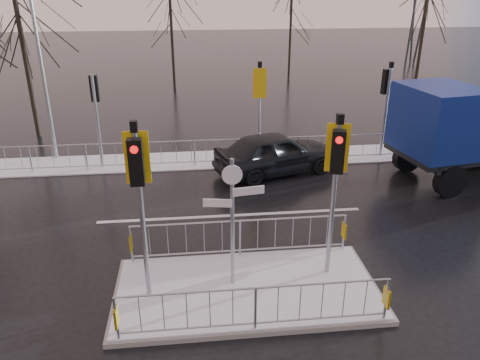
{
  "coord_description": "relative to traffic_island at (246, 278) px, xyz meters",
  "views": [
    {
      "loc": [
        -1.13,
        -8.78,
        6.64
      ],
      "look_at": [
        0.11,
        2.35,
        1.8
      ],
      "focal_mm": 35.0,
      "sensor_mm": 36.0,
      "label": 1
    }
  ],
  "objects": [
    {
      "name": "ground",
      "position": [
        0.01,
        -0.01,
        -0.39
      ],
      "size": [
        120.0,
        120.0,
        0.0
      ],
      "primitive_type": "plane",
      "color": "black",
      "rests_on": "ground"
    },
    {
      "name": "snow_verge",
      "position": [
        0.01,
        8.59,
        -0.37
      ],
      "size": [
        30.0,
        2.0,
        0.04
      ],
      "primitive_type": "cube",
      "color": "white",
      "rests_on": "ground"
    },
    {
      "name": "lane_markings",
      "position": [
        0.01,
        -0.34,
        -0.39
      ],
      "size": [
        8.0,
        11.38,
        0.01
      ],
      "color": "silver",
      "rests_on": "ground"
    },
    {
      "name": "traffic_island",
      "position": [
        0.0,
        0.0,
        0.0
      ],
      "size": [
        6.0,
        3.04,
        4.15
      ],
      "color": "slate",
      "rests_on": "ground"
    },
    {
      "name": "far_kerb_fixtures",
      "position": [
        0.31,
        8.08,
        0.63
      ],
      "size": [
        18.0,
        0.65,
        3.83
      ],
      "color": "#959AA3",
      "rests_on": "ground"
    },
    {
      "name": "car_far_lane",
      "position": [
        1.97,
        7.05,
        0.39
      ],
      "size": [
        4.89,
        3.08,
        1.55
      ],
      "primitive_type": "imported",
      "rotation": [
        0.0,
        0.0,
        1.87
      ],
      "color": "black",
      "rests_on": "ground"
    },
    {
      "name": "flatbed_truck",
      "position": [
        8.2,
        5.7,
        1.42
      ],
      "size": [
        7.69,
        3.86,
        3.41
      ],
      "color": "black",
      "rests_on": "ground"
    },
    {
      "name": "tree_near_b",
      "position": [
        -7.99,
        12.49,
        4.76
      ],
      "size": [
        4.0,
        4.0,
        7.55
      ],
      "color": "black",
      "rests_on": "ground"
    },
    {
      "name": "tree_far_a",
      "position": [
        -1.99,
        21.99,
        4.43
      ],
      "size": [
        3.75,
        3.75,
        7.08
      ],
      "color": "black",
      "rests_on": "ground"
    },
    {
      "name": "tree_far_b",
      "position": [
        6.01,
        23.99,
        3.79
      ],
      "size": [
        3.25,
        3.25,
        6.14
      ],
      "color": "black",
      "rests_on": "ground"
    },
    {
      "name": "tree_far_c",
      "position": [
        14.01,
        20.99,
        4.76
      ],
      "size": [
        4.0,
        4.0,
        7.55
      ],
      "color": "black",
      "rests_on": "ground"
    },
    {
      "name": "street_lamp_left",
      "position": [
        -6.42,
        9.49,
        4.1
      ],
      "size": [
        1.25,
        0.18,
        8.2
      ],
      "color": "#959AA3",
      "rests_on": "ground"
    }
  ]
}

